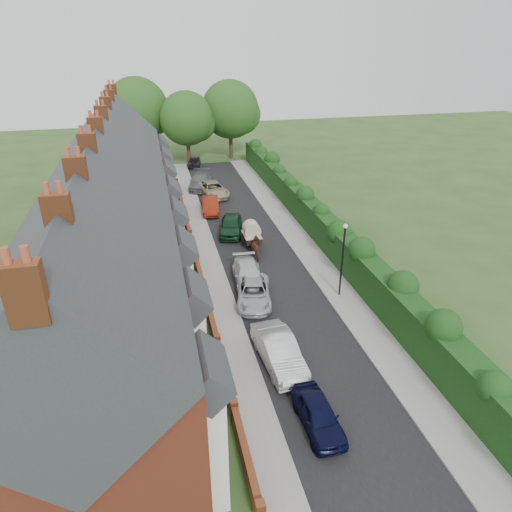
% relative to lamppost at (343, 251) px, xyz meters
% --- Properties ---
extents(ground, '(140.00, 140.00, 0.00)m').
position_rel_lamppost_xyz_m(ground, '(-3.40, -4.00, -3.30)').
color(ground, '#2D4C1E').
rests_on(ground, ground).
extents(road, '(6.00, 58.00, 0.02)m').
position_rel_lamppost_xyz_m(road, '(-3.90, 7.00, -3.29)').
color(road, black).
rests_on(road, ground).
extents(pavement_hedge_side, '(2.20, 58.00, 0.12)m').
position_rel_lamppost_xyz_m(pavement_hedge_side, '(0.20, 7.00, -3.24)').
color(pavement_hedge_side, '#9C9893').
rests_on(pavement_hedge_side, ground).
extents(pavement_house_side, '(1.70, 58.00, 0.12)m').
position_rel_lamppost_xyz_m(pavement_house_side, '(-7.75, 7.00, -3.24)').
color(pavement_house_side, '#9C9893').
rests_on(pavement_house_side, ground).
extents(kerb_hedge_side, '(0.18, 58.00, 0.13)m').
position_rel_lamppost_xyz_m(kerb_hedge_side, '(-0.85, 7.00, -3.23)').
color(kerb_hedge_side, gray).
rests_on(kerb_hedge_side, ground).
extents(kerb_house_side, '(0.18, 58.00, 0.13)m').
position_rel_lamppost_xyz_m(kerb_house_side, '(-6.95, 7.00, -3.23)').
color(kerb_house_side, gray).
rests_on(kerb_house_side, ground).
extents(hedge, '(2.10, 58.00, 2.85)m').
position_rel_lamppost_xyz_m(hedge, '(2.00, 7.00, -1.70)').
color(hedge, black).
rests_on(hedge, ground).
extents(terrace_row, '(9.05, 40.50, 11.50)m').
position_rel_lamppost_xyz_m(terrace_row, '(-14.27, 5.98, 1.18)').
color(terrace_row, '#9C3D27').
rests_on(terrace_row, ground).
extents(garden_wall_row, '(0.35, 40.35, 1.10)m').
position_rel_lamppost_xyz_m(garden_wall_row, '(-8.75, 6.00, -2.84)').
color(garden_wall_row, brown).
rests_on(garden_wall_row, ground).
extents(lamppost, '(0.32, 0.32, 5.16)m').
position_rel_lamppost_xyz_m(lamppost, '(0.00, 0.00, 0.00)').
color(lamppost, black).
rests_on(lamppost, ground).
extents(tree_far_left, '(7.14, 6.80, 9.29)m').
position_rel_lamppost_xyz_m(tree_far_left, '(-6.05, 36.08, 2.41)').
color(tree_far_left, '#332316').
rests_on(tree_far_left, ground).
extents(tree_far_right, '(7.98, 7.60, 10.31)m').
position_rel_lamppost_xyz_m(tree_far_right, '(-0.01, 38.08, 3.02)').
color(tree_far_right, '#332316').
rests_on(tree_far_right, ground).
extents(tree_far_back, '(8.40, 8.00, 10.82)m').
position_rel_lamppost_xyz_m(tree_far_back, '(-11.99, 39.08, 3.32)').
color(tree_far_back, '#332316').
rests_on(tree_far_back, ground).
extents(car_navy, '(1.63, 3.84, 1.29)m').
position_rel_lamppost_xyz_m(car_navy, '(-5.21, -10.20, -2.65)').
color(car_navy, black).
rests_on(car_navy, ground).
extents(car_silver_a, '(2.07, 4.98, 1.60)m').
position_rel_lamppost_xyz_m(car_silver_a, '(-5.76, -5.71, -2.50)').
color(car_silver_a, '#BBBABF').
rests_on(car_silver_a, ground).
extents(car_silver_b, '(3.00, 4.98, 1.29)m').
position_rel_lamppost_xyz_m(car_silver_b, '(-5.68, 0.59, -2.65)').
color(car_silver_b, '#B5B6BD').
rests_on(car_silver_b, ground).
extents(car_white, '(2.23, 4.83, 1.37)m').
position_rel_lamppost_xyz_m(car_white, '(-5.52, 3.00, -2.61)').
color(car_white, silver).
rests_on(car_white, ground).
extents(car_green, '(2.84, 4.85, 1.55)m').
position_rel_lamppost_xyz_m(car_green, '(-5.13, 11.88, -2.52)').
color(car_green, '#0F341A').
rests_on(car_green, ground).
extents(car_red, '(1.98, 4.52, 1.44)m').
position_rel_lamppost_xyz_m(car_red, '(-6.13, 17.55, -2.58)').
color(car_red, maroon).
rests_on(car_red, ground).
extents(car_beige, '(3.31, 5.60, 1.46)m').
position_rel_lamppost_xyz_m(car_beige, '(-5.18, 22.35, -2.57)').
color(car_beige, tan).
rests_on(car_beige, ground).
extents(car_grey, '(3.29, 5.87, 1.61)m').
position_rel_lamppost_xyz_m(car_grey, '(-6.17, 25.40, -2.49)').
color(car_grey, slate).
rests_on(car_grey, ground).
extents(car_black, '(2.11, 3.94, 1.27)m').
position_rel_lamppost_xyz_m(car_black, '(-5.86, 34.60, -2.66)').
color(car_black, black).
rests_on(car_black, ground).
extents(horse, '(0.98, 1.90, 1.56)m').
position_rel_lamppost_xyz_m(horse, '(-3.99, 6.82, -2.52)').
color(horse, '#51301D').
rests_on(horse, ground).
extents(horse_cart, '(1.39, 3.07, 2.21)m').
position_rel_lamppost_xyz_m(horse_cart, '(-3.99, 8.81, -2.03)').
color(horse_cart, black).
rests_on(horse_cart, ground).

